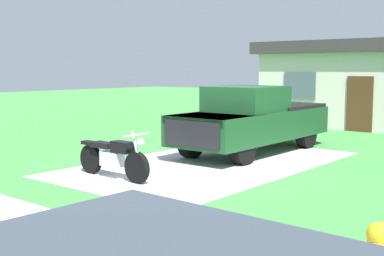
{
  "coord_description": "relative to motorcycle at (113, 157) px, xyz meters",
  "views": [
    {
      "loc": [
        7.75,
        -10.13,
        2.38
      ],
      "look_at": [
        -0.38,
        -0.3,
        0.9
      ],
      "focal_mm": 47.96,
      "sensor_mm": 36.0,
      "label": 1
    }
  ],
  "objects": [
    {
      "name": "pickup_truck",
      "position": [
        0.44,
        4.94,
        0.48
      ],
      "size": [
        2.08,
        5.66,
        1.9
      ],
      "color": "black",
      "rests_on": "ground"
    },
    {
      "name": "ground_plane",
      "position": [
        0.58,
        2.75,
        -0.47
      ],
      "size": [
        80.0,
        80.0,
        0.0
      ],
      "primitive_type": "plane",
      "color": "#428F41"
    },
    {
      "name": "motorcycle",
      "position": [
        0.0,
        0.0,
        0.0
      ],
      "size": [
        2.21,
        0.7,
        1.09
      ],
      "color": "black",
      "rests_on": "ground"
    },
    {
      "name": "neighbor_house",
      "position": [
        0.91,
        14.05,
        1.32
      ],
      "size": [
        9.6,
        5.6,
        3.5
      ],
      "color": "beige",
      "rests_on": "ground"
    },
    {
      "name": "driveway_pad",
      "position": [
        0.58,
        2.75,
        -0.47
      ],
      "size": [
        4.53,
        7.87,
        0.01
      ],
      "primitive_type": "cube",
      "color": "#BEBEBE",
      "rests_on": "ground"
    }
  ]
}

